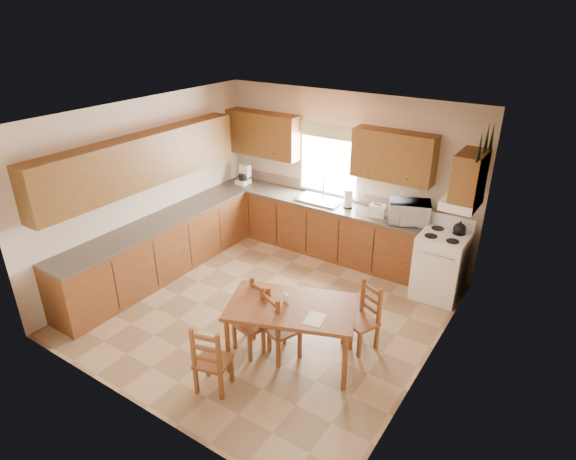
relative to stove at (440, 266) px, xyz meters
The scene contains 35 objects.
floor 2.57m from the stove, 138.22° to the right, with size 4.50×4.50×0.00m, color #9B7F5B.
ceiling 3.36m from the stove, 138.22° to the right, with size 4.50×4.50×0.00m, color brown.
wall_left 4.54m from the stove, 157.86° to the right, with size 4.50×4.50×0.00m, color beige.
wall_right 1.93m from the stove, 77.58° to the right, with size 4.50×4.50×0.00m, color beige.
wall_back 2.15m from the stove, 163.13° to the left, with size 4.50×4.50×0.00m, color beige.
wall_front 4.44m from the stove, 115.57° to the right, with size 4.50×4.50×0.00m, color beige.
lower_cab_back 2.27m from the stove, behind, with size 3.75×0.60×0.88m, color brown.
lower_cab_left 4.24m from the stove, 154.46° to the right, with size 0.60×3.60×0.88m, color brown.
counter_back 2.31m from the stove, behind, with size 3.75×0.63×0.04m, color #52493E.
counter_left 4.27m from the stove, 154.46° to the right, with size 0.63×3.60×0.04m, color #52493E.
backsplash 2.38m from the stove, 166.05° to the left, with size 3.75×0.01×0.18m, color #866D5B.
upper_cab_back_left 3.72m from the stove, behind, with size 1.41×0.33×0.75m, color brown.
upper_cab_back_right 1.76m from the stove, 158.29° to the left, with size 1.25×0.33×0.75m, color brown.
upper_cab_left 4.58m from the stove, 155.23° to the right, with size 0.33×3.60×0.75m, color brown.
upper_cab_stove 1.43m from the stove, ahead, with size 0.33×0.62×0.62m, color brown.
range_hood 1.05m from the stove, 11.30° to the right, with size 0.44×0.62×0.12m, color white.
window_frame 2.49m from the stove, 166.09° to the left, with size 1.13×0.02×1.18m, color white.
window_pane 2.49m from the stove, 166.21° to the left, with size 1.05×0.01×1.10m, color white.
window_valance 2.73m from the stove, 166.83° to the left, with size 1.19×0.01×0.24m, color #567A41.
sink_basin 2.24m from the stove, behind, with size 0.75×0.45×0.04m, color silver.
pine_decal_a 1.96m from the stove, 46.68° to the right, with size 0.22×0.22×0.36m, color #103316.
pine_decal_b 1.97m from the stove, ahead, with size 0.22×0.22×0.36m, color #103316.
pine_decal_c 1.95m from the stove, 41.31° to the left, with size 0.22×0.22×0.36m, color #103316.
stove is the anchor object (origin of this frame).
coffeemaker 3.84m from the stove, behind, with size 0.22×0.26×0.37m, color white.
paper_towel 1.79m from the stove, behind, with size 0.13×0.13×0.30m, color white.
toaster 1.26m from the stove, 169.80° to the left, with size 0.24×0.15×0.19m, color white.
microwave 0.91m from the stove, 158.12° to the left, with size 0.56×0.40×0.33m, color white.
dining_table 2.60m from the stove, 112.69° to the right, with size 1.46×0.84×0.78m, color brown.
chair_near_left 2.66m from the stove, 115.77° to the right, with size 0.39×0.37×0.93m, color brown.
chair_near_right 3.58m from the stove, 114.29° to the right, with size 0.36×0.34×0.85m, color brown.
chair_far_left 2.94m from the stove, 121.19° to the right, with size 0.38×0.36×0.90m, color brown.
chair_far_right 1.77m from the stove, 104.10° to the right, with size 0.36×0.34×0.86m, color brown.
table_paper 2.58m from the stove, 104.65° to the right, with size 0.19×0.26×0.00m, color white.
table_card 2.65m from the stove, 114.62° to the right, with size 0.09×0.02×0.12m, color white.
Camera 1 is at (3.38, -4.60, 3.92)m, focal length 30.00 mm.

